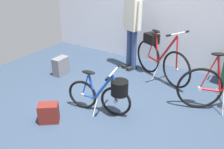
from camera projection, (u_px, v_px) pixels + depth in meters
ground_plane at (104, 114)px, 3.81m from camera, size 6.07×6.07×0.00m
back_wall at (168, 2)px, 5.05m from camera, size 6.07×0.10×2.74m
folding_bike_foreground at (106, 93)px, 3.68m from camera, size 1.04×0.53×0.75m
display_bike_left at (159, 56)px, 4.78m from camera, size 1.37×0.74×1.04m
visitor_near_wall at (132, 22)px, 4.95m from camera, size 0.50×0.36×1.78m
backpack_on_floor at (61, 66)px, 5.03m from camera, size 0.22×0.33×0.37m
handbag_on_floor at (49, 113)px, 3.58m from camera, size 0.34×0.33×0.30m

